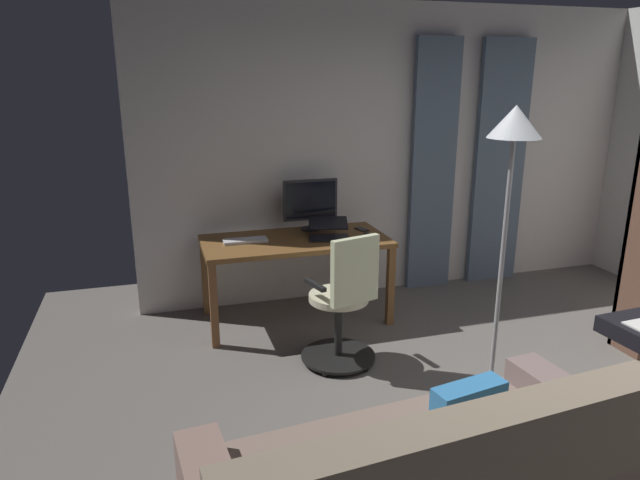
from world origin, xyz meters
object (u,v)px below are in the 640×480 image
laptop (329,232)px  computer_monitor (310,202)px  desk (295,248)px  office_chair (344,306)px  cell_phone_by_monitor (362,229)px  computer_keyboard (245,241)px  floor_lamp (512,158)px  computer_mouse (367,234)px  cell_phone_face_up (336,226)px

laptop → computer_monitor: bearing=-62.9°
desk → office_chair: office_chair is taller
desk → office_chair: (-0.13, 0.90, -0.18)m
office_chair → cell_phone_by_monitor: 1.16m
computer_monitor → computer_keyboard: 0.71m
computer_keyboard → floor_lamp: (-1.36, 1.61, 0.85)m
laptop → cell_phone_by_monitor: size_ratio=2.73×
desk → computer_mouse: bearing=170.2°
computer_mouse → laptop: bearing=-8.8°
desk → computer_monitor: size_ratio=3.19×
computer_keyboard → computer_mouse: bearing=172.5°
computer_mouse → floor_lamp: (-0.33, 1.48, 0.85)m
desk → computer_keyboard: computer_keyboard is taller
computer_keyboard → cell_phone_face_up: 0.91m
computer_monitor → computer_mouse: 0.59m
office_chair → computer_mouse: 0.97m
computer_monitor → floor_lamp: (-0.73, 1.84, 0.61)m
cell_phone_face_up → laptop: bearing=86.6°
office_chair → floor_lamp: size_ratio=0.53×
desk → laptop: laptop is taller
desk → computer_monitor: (-0.21, -0.26, 0.34)m
computer_keyboard → laptop: laptop is taller
computer_monitor → cell_phone_by_monitor: (-0.44, 0.15, -0.25)m
cell_phone_face_up → computer_monitor: bearing=27.4°
laptop → cell_phone_face_up: size_ratio=2.73×
laptop → desk: bearing=2.8°
laptop → cell_phone_face_up: bearing=-104.5°
cell_phone_face_up → floor_lamp: 2.10m
cell_phone_face_up → floor_lamp: size_ratio=0.08×
desk → computer_mouse: size_ratio=15.71×
desk → computer_monitor: computer_monitor is taller
computer_monitor → computer_keyboard: bearing=19.9°
laptop → cell_phone_by_monitor: 0.40m
laptop → cell_phone_by_monitor: (-0.36, -0.17, -0.04)m
computer_mouse → cell_phone_by_monitor: computer_mouse is taller
computer_monitor → floor_lamp: floor_lamp is taller
computer_monitor → desk: bearing=51.2°
floor_lamp → desk: bearing=-59.3°
computer_keyboard → cell_phone_face_up: size_ratio=2.53×
computer_monitor → office_chair: bearing=86.1°
computer_keyboard → laptop: size_ratio=0.93×
office_chair → computer_monitor: 1.27m
laptop → cell_phone_by_monitor: laptop is taller
office_chair → floor_lamp: 1.55m
computer_mouse → office_chair: bearing=58.5°
desk → laptop: 0.32m
computer_monitor → laptop: (-0.07, 0.32, -0.20)m
computer_monitor → cell_phone_by_monitor: size_ratio=3.42×
cell_phone_by_monitor → computer_monitor: bearing=-34.3°
office_chair → computer_keyboard: bearing=105.8°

